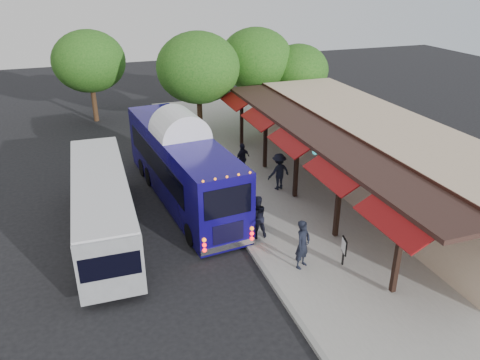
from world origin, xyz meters
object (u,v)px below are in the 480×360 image
object	(u,v)px
city_bus	(102,204)
ped_b	(256,217)
ped_d	(279,172)
sign_board	(344,247)
ped_c	(243,158)
coach_bus	(181,162)
ped_a	(303,244)

from	to	relation	value
city_bus	ped_b	xyz separation A→B (m)	(6.03, -2.56, -0.41)
ped_b	ped_d	distance (m)	4.94
ped_d	sign_board	world-z (taller)	ped_d
sign_board	ped_c	bearing A→B (deg)	107.62
ped_c	ped_d	size ratio (longest dim) A/B	0.90
ped_d	ped_b	bearing A→B (deg)	44.31
coach_bus	ped_b	world-z (taller)	coach_bus
coach_bus	sign_board	bearing A→B (deg)	-66.54
ped_d	sign_board	xyz separation A→B (m)	(-0.40, -7.11, -0.17)
ped_a	sign_board	xyz separation A→B (m)	(1.54, -0.43, -0.19)
coach_bus	ped_c	xyz separation A→B (m)	(3.78, 1.72, -0.94)
coach_bus	ped_d	distance (m)	4.99
ped_d	ped_c	bearing A→B (deg)	-78.41
ped_b	sign_board	size ratio (longest dim) A/B	1.63
coach_bus	ped_a	distance (m)	8.10
coach_bus	ped_d	bearing A→B (deg)	-15.55
ped_b	sign_board	bearing A→B (deg)	127.28
ped_b	coach_bus	bearing A→B (deg)	-68.25
coach_bus	ped_b	distance (m)	5.38
ped_c	ped_d	bearing A→B (deg)	85.62
ped_a	sign_board	distance (m)	1.61
city_bus	ped_c	bearing A→B (deg)	28.58
city_bus	ped_b	bearing A→B (deg)	-22.02
ped_b	sign_board	distance (m)	3.88
ped_a	ped_c	distance (m)	9.28
ped_c	sign_board	distance (m)	9.69
ped_b	sign_board	xyz separation A→B (m)	(2.40, -3.05, -0.16)
ped_d	sign_board	bearing A→B (deg)	75.64
city_bus	ped_c	world-z (taller)	city_bus
ped_c	sign_board	xyz separation A→B (m)	(0.67, -9.67, -0.08)
city_bus	sign_board	bearing A→B (deg)	-32.65
ped_a	ped_d	world-z (taller)	ped_a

